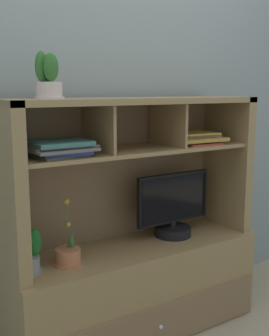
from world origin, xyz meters
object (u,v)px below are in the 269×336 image
at_px(potted_fern, 26,253).
at_px(magazine_stack_centre, 194,138).
at_px(magazine_stack_left, 60,148).
at_px(potted_succulent, 48,80).
at_px(tv_monitor, 173,209).
at_px(potted_orchid, 68,255).
at_px(media_console, 134,262).

distance_m(potted_fern, magazine_stack_centre, 1.13).
xyz_separation_m(magazine_stack_left, potted_succulent, (-0.03, 0.04, 0.31)).
relative_size(magazine_stack_left, potted_succulent, 1.49).
bearing_deg(magazine_stack_left, potted_succulent, 122.48).
bearing_deg(potted_fern, tv_monitor, 1.67).
distance_m(tv_monitor, potted_succulent, 1.03).
distance_m(potted_orchid, potted_succulent, 0.84).
bearing_deg(tv_monitor, potted_orchid, -175.92).
bearing_deg(potted_orchid, potted_succulent, 129.93).
relative_size(tv_monitor, potted_orchid, 1.45).
relative_size(potted_fern, potted_succulent, 0.96).
xyz_separation_m(potted_fern, potted_succulent, (0.15, 0.03, 0.79)).
relative_size(media_console, tv_monitor, 2.91).
distance_m(tv_monitor, magazine_stack_centre, 0.43).
height_order(tv_monitor, magazine_stack_left, magazine_stack_left).
xyz_separation_m(media_console, potted_orchid, (-0.41, -0.05, 0.15)).
distance_m(media_console, magazine_stack_left, 0.80).
bearing_deg(magazine_stack_left, magazine_stack_centre, 2.03).
bearing_deg(potted_orchid, magazine_stack_left, 147.44).
bearing_deg(potted_orchid, media_console, 7.05).
height_order(potted_fern, magazine_stack_left, magazine_stack_left).
bearing_deg(potted_succulent, magazine_stack_centre, -0.99).
bearing_deg(magazine_stack_left, tv_monitor, 2.97).
bearing_deg(potted_succulent, magazine_stack_left, -57.52).
bearing_deg(magazine_stack_centre, potted_succulent, 179.01).
bearing_deg(media_console, potted_orchid, -172.95).
bearing_deg(tv_monitor, magazine_stack_centre, -2.79).
relative_size(tv_monitor, magazine_stack_left, 1.52).
xyz_separation_m(tv_monitor, potted_succulent, (-0.73, 0.01, 0.73)).
relative_size(media_console, potted_succulent, 6.60).
height_order(tv_monitor, potted_orchid, tv_monitor).
height_order(potted_orchid, potted_succulent, potted_succulent).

